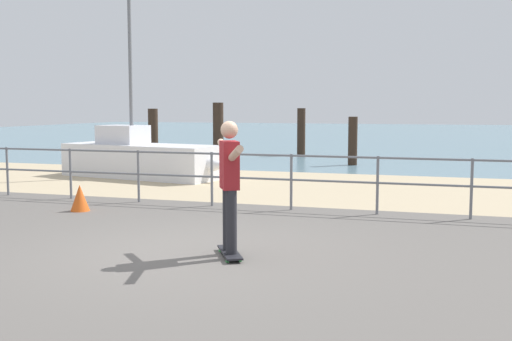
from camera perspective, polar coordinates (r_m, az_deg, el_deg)
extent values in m
cube|color=#605B56|center=(7.39, -9.51, -9.19)|extent=(24.00, 10.00, 0.04)
cube|color=tan|center=(14.83, 4.71, -1.52)|extent=(24.00, 6.00, 0.04)
cube|color=slate|center=(42.51, 13.20, 3.18)|extent=(72.00, 50.00, 0.04)
cylinder|color=slate|center=(14.26, -21.82, -0.11)|extent=(0.05, 0.05, 1.05)
cylinder|color=slate|center=(13.32, -16.63, -0.32)|extent=(0.05, 0.05, 1.05)
cylinder|color=slate|center=(12.51, -10.72, -0.57)|extent=(0.05, 0.05, 1.05)
cylinder|color=slate|center=(11.86, -4.07, -0.83)|extent=(0.05, 0.05, 1.05)
cylinder|color=slate|center=(11.38, 3.25, -1.11)|extent=(0.05, 0.05, 1.05)
cylinder|color=slate|center=(11.10, 11.07, -1.39)|extent=(0.05, 0.05, 1.05)
cylinder|color=slate|center=(11.03, 19.15, -1.65)|extent=(0.05, 0.05, 1.05)
cylinder|color=slate|center=(12.12, -7.51, 1.63)|extent=(14.03, 0.04, 0.04)
cylinder|color=slate|center=(12.16, -7.49, -0.45)|extent=(14.03, 0.04, 0.04)
cube|color=silver|center=(16.92, -10.49, 0.85)|extent=(4.59, 2.21, 0.90)
cone|color=silver|center=(15.63, -4.21, 0.52)|extent=(1.23, 0.96, 0.77)
cylinder|color=slate|center=(17.09, -11.45, 9.72)|extent=(0.10, 0.10, 4.37)
cube|color=silver|center=(17.26, -12.09, 3.25)|extent=(1.35, 1.11, 0.50)
cube|color=black|center=(7.95, -2.41, -7.50)|extent=(0.57, 0.79, 0.02)
cylinder|color=#3FBF59|center=(8.22, -3.30, -7.36)|extent=(0.06, 0.07, 0.06)
cylinder|color=#3FBF59|center=(8.24, -2.19, -7.32)|extent=(0.06, 0.07, 0.06)
cylinder|color=#3FBF59|center=(7.68, -2.66, -8.31)|extent=(0.06, 0.07, 0.06)
cylinder|color=#3FBF59|center=(7.70, -1.47, -8.25)|extent=(0.06, 0.07, 0.06)
cylinder|color=#26262B|center=(7.98, -2.57, -4.42)|extent=(0.14, 0.14, 0.80)
cylinder|color=#26262B|center=(7.75, -2.28, -4.74)|extent=(0.14, 0.14, 0.80)
cube|color=maroon|center=(7.77, -2.45, 0.51)|extent=(0.35, 0.41, 0.60)
sphere|color=tan|center=(7.74, -2.46, 3.75)|extent=(0.22, 0.22, 0.22)
cylinder|color=tan|center=(8.19, -2.97, 2.04)|extent=(0.35, 0.53, 0.23)
cylinder|color=tan|center=(7.31, -1.88, 1.58)|extent=(0.35, 0.53, 0.23)
cylinder|color=#332319|center=(23.34, -9.41, 3.38)|extent=(0.36, 0.36, 1.82)
cylinder|color=#332319|center=(22.49, -3.48, 3.63)|extent=(0.38, 0.38, 2.04)
cylinder|color=#332319|center=(24.03, 4.17, 3.53)|extent=(0.32, 0.32, 1.84)
cylinder|color=#332319|center=(20.28, 8.86, 2.67)|extent=(0.30, 0.30, 1.58)
cone|color=#E55919|center=(11.73, -15.84, -2.47)|extent=(0.36, 0.36, 0.50)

